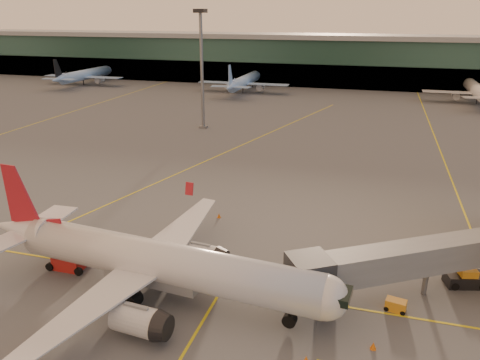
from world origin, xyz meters
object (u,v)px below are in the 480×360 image
(main_airplane, at_px, (153,262))
(gpu_cart, at_px, (396,305))
(pushback_tug, at_px, (466,278))
(catering_truck, at_px, (67,246))

(main_airplane, height_order, gpu_cart, main_airplane)
(main_airplane, bearing_deg, pushback_tug, 25.17)
(pushback_tug, bearing_deg, main_airplane, -174.93)
(catering_truck, xyz_separation_m, gpu_cart, (32.35, 1.72, -1.90))
(main_airplane, height_order, catering_truck, main_airplane)
(main_airplane, distance_m, pushback_tug, 29.90)
(catering_truck, bearing_deg, gpu_cart, 3.01)
(main_airplane, height_order, pushback_tug, main_airplane)
(gpu_cart, bearing_deg, catering_truck, -165.67)
(main_airplane, xyz_separation_m, catering_truck, (-10.86, 2.18, -1.14))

